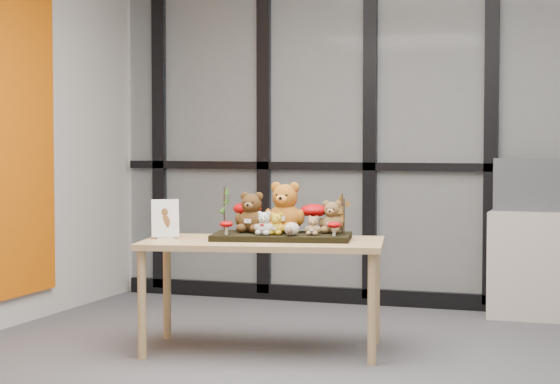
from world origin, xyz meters
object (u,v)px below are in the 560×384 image
at_px(display_table, 263,252).
at_px(mushroom_front_left, 226,227).
at_px(bear_pooh_yellow, 285,205).
at_px(mushroom_front_right, 334,228).
at_px(cabinet, 530,265).
at_px(bear_small_yellow, 276,223).
at_px(monitor, 532,185).
at_px(bear_tan_back, 332,215).
at_px(bear_brown_medium, 252,210).
at_px(sign_holder, 165,221).
at_px(mushroom_back_right, 314,217).
at_px(bear_beige_small, 313,224).
at_px(diorama_tray, 282,237).
at_px(plush_cream_hedgehog, 292,228).
at_px(mushroom_back_left, 247,215).
at_px(bear_white_bow, 264,222).

height_order(display_table, mushroom_front_left, mushroom_front_left).
bearing_deg(bear_pooh_yellow, mushroom_front_right, -29.72).
bearing_deg(cabinet, mushroom_front_left, -132.29).
distance_m(display_table, bear_small_yellow, 0.20).
bearing_deg(monitor, mushroom_front_right, -120.82).
height_order(bear_tan_back, mushroom_front_left, bear_tan_back).
xyz_separation_m(bear_brown_medium, bear_small_yellow, (0.19, -0.10, -0.06)).
bearing_deg(bear_small_yellow, sign_holder, 175.95).
relative_size(bear_pooh_yellow, mushroom_back_right, 1.77).
height_order(display_table, mushroom_back_right, mushroom_back_right).
bearing_deg(sign_holder, bear_beige_small, -19.93).
bearing_deg(bear_brown_medium, mushroom_back_right, 5.40).
height_order(bear_small_yellow, mushroom_back_right, mushroom_back_right).
relative_size(mushroom_back_right, cabinet, 0.25).
relative_size(diorama_tray, bear_tan_back, 3.76).
relative_size(diorama_tray, mushroom_back_right, 4.29).
xyz_separation_m(plush_cream_hedgehog, mushroom_front_right, (0.23, 0.07, 0.00)).
bearing_deg(mushroom_front_right, mushroom_back_right, 136.49).
bearing_deg(display_table, sign_holder, 178.40).
xyz_separation_m(cabinet, monitor, (0.00, 0.02, 0.56)).
distance_m(mushroom_front_left, monitor, 2.38).
relative_size(diorama_tray, mushroom_back_left, 4.14).
height_order(bear_white_bow, cabinet, bear_white_bow).
bearing_deg(monitor, bear_small_yellow, -127.97).
bearing_deg(bear_white_bow, mushroom_back_right, 35.48).
bearing_deg(plush_cream_hedgehog, bear_brown_medium, 144.83).
relative_size(bear_small_yellow, mushroom_front_right, 1.58).
bearing_deg(plush_cream_hedgehog, display_table, 156.73).
relative_size(diorama_tray, bear_pooh_yellow, 2.43).
height_order(bear_tan_back, bear_beige_small, bear_tan_back).
xyz_separation_m(bear_white_bow, bear_beige_small, (0.27, 0.08, -0.01)).
xyz_separation_m(mushroom_front_left, monitor, (1.59, 1.76, 0.20)).
bearing_deg(bear_beige_small, bear_white_bow, -175.15).
height_order(bear_small_yellow, monitor, monitor).
bearing_deg(bear_brown_medium, bear_beige_small, -19.42).
relative_size(bear_beige_small, cabinet, 0.17).
bearing_deg(mushroom_back_right, plush_cream_hedgehog, -104.14).
height_order(diorama_tray, bear_beige_small, bear_beige_small).
height_order(diorama_tray, monitor, monitor).
distance_m(bear_small_yellow, bear_white_bow, 0.07).
height_order(diorama_tray, bear_brown_medium, bear_brown_medium).
bearing_deg(bear_small_yellow, diorama_tray, 75.83).
xyz_separation_m(bear_brown_medium, mushroom_back_left, (-0.06, 0.07, -0.04)).
xyz_separation_m(bear_tan_back, bear_beige_small, (-0.07, -0.15, -0.04)).
bearing_deg(bear_tan_back, monitor, 43.57).
bearing_deg(diorama_tray, monitor, 39.01).
xyz_separation_m(bear_white_bow, mushroom_back_left, (-0.18, 0.21, 0.02)).
distance_m(diorama_tray, bear_tan_back, 0.33).
relative_size(display_table, mushroom_back_right, 8.06).
distance_m(bear_tan_back, cabinet, 1.83).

